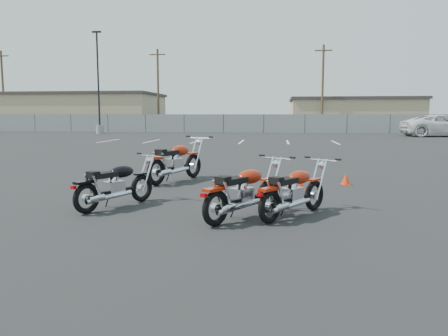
# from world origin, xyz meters

# --- Properties ---
(ground) EXTENTS (120.00, 120.00, 0.00)m
(ground) POSITION_xyz_m (0.00, 0.00, 0.00)
(ground) COLOR black
(ground) RESTS_ON ground
(motorcycle_front_red) EXTENTS (1.40, 2.31, 1.16)m
(motorcycle_front_red) POSITION_xyz_m (-1.35, 2.81, 0.53)
(motorcycle_front_red) COLOR black
(motorcycle_front_red) RESTS_ON ground
(motorcycle_second_black) EXTENTS (1.28, 1.88, 0.96)m
(motorcycle_second_black) POSITION_xyz_m (-1.74, -0.51, 0.44)
(motorcycle_second_black) COLOR black
(motorcycle_second_black) RESTS_ON ground
(motorcycle_third_red) EXTENTS (1.49, 1.90, 1.01)m
(motorcycle_third_red) POSITION_xyz_m (0.74, -1.11, 0.46)
(motorcycle_third_red) COLOR black
(motorcycle_third_red) RESTS_ON ground
(motorcycle_rear_red) EXTENTS (1.47, 1.80, 0.96)m
(motorcycle_rear_red) POSITION_xyz_m (1.59, -0.87, 0.44)
(motorcycle_rear_red) COLOR black
(motorcycle_rear_red) RESTS_ON ground
(training_cone_near) EXTENTS (0.24, 0.24, 0.29)m
(training_cone_near) POSITION_xyz_m (3.03, 2.83, 0.14)
(training_cone_near) COLOR red
(training_cone_near) RESTS_ON ground
(training_cone_extra) EXTENTS (0.27, 0.27, 0.32)m
(training_cone_extra) POSITION_xyz_m (1.83, 1.98, 0.16)
(training_cone_extra) COLOR red
(training_cone_extra) RESTS_ON ground
(light_pole_west) EXTENTS (0.80, 0.70, 9.23)m
(light_pole_west) POSITION_xyz_m (-14.94, 30.36, 2.33)
(light_pole_west) COLOR gray
(light_pole_west) RESTS_ON ground
(chainlink_fence) EXTENTS (80.06, 0.06, 1.80)m
(chainlink_fence) POSITION_xyz_m (-0.00, 35.00, 0.90)
(chainlink_fence) COLOR slate
(chainlink_fence) RESTS_ON ground
(tan_building_west) EXTENTS (18.40, 10.40, 4.30)m
(tan_building_west) POSITION_xyz_m (-22.00, 42.00, 2.16)
(tan_building_west) COLOR tan
(tan_building_west) RESTS_ON ground
(tan_building_east) EXTENTS (14.40, 9.40, 3.70)m
(tan_building_east) POSITION_xyz_m (10.00, 44.00, 1.86)
(tan_building_east) COLOR tan
(tan_building_east) RESTS_ON ground
(utility_pole_a) EXTENTS (1.80, 0.24, 9.00)m
(utility_pole_a) POSITION_xyz_m (-30.00, 39.00, 4.69)
(utility_pole_a) COLOR #493422
(utility_pole_a) RESTS_ON ground
(utility_pole_b) EXTENTS (1.80, 0.24, 9.00)m
(utility_pole_b) POSITION_xyz_m (-12.00, 40.00, 4.69)
(utility_pole_b) COLOR #493422
(utility_pole_b) RESTS_ON ground
(utility_pole_c) EXTENTS (1.80, 0.24, 9.00)m
(utility_pole_c) POSITION_xyz_m (6.00, 39.00, 4.69)
(utility_pole_c) COLOR #493422
(utility_pole_c) RESTS_ON ground
(parking_line_stripes) EXTENTS (15.12, 4.00, 0.01)m
(parking_line_stripes) POSITION_xyz_m (-2.50, 20.00, 0.00)
(parking_line_stripes) COLOR silver
(parking_line_stripes) RESTS_ON ground
(white_van) EXTENTS (3.50, 7.49, 2.77)m
(white_van) POSITION_xyz_m (14.65, 29.10, 1.38)
(white_van) COLOR silver
(white_van) RESTS_ON ground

